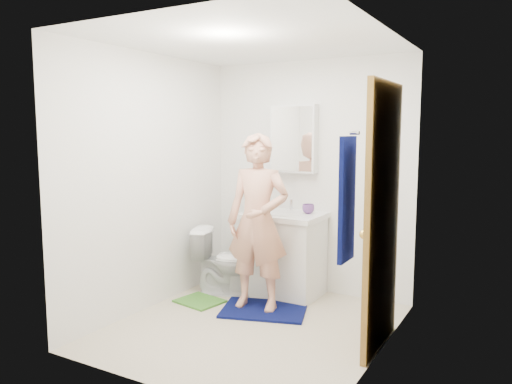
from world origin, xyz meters
TOP-DOWN VIEW (x-y plane):
  - floor at (0.00, 0.00)m, footprint 2.20×2.40m
  - ceiling at (0.00, 0.00)m, footprint 2.20×2.40m
  - wall_back at (0.00, 1.21)m, footprint 2.20×0.02m
  - wall_front at (0.00, -1.21)m, footprint 2.20×0.02m
  - wall_left at (-1.11, 0.00)m, footprint 0.02×2.40m
  - wall_right at (1.11, 0.00)m, footprint 0.02×2.40m
  - vanity_cabinet at (-0.15, 0.91)m, footprint 0.75×0.55m
  - countertop at (-0.15, 0.91)m, footprint 0.79×0.59m
  - sink_basin at (-0.15, 0.91)m, footprint 0.40×0.40m
  - faucet at (-0.15, 1.09)m, footprint 0.03×0.03m
  - medicine_cabinet at (-0.15, 1.14)m, footprint 0.50×0.12m
  - mirror_panel at (-0.15, 1.08)m, footprint 0.46×0.01m
  - door at (1.07, 0.15)m, footprint 0.05×0.80m
  - door_knob at (1.03, -0.17)m, footprint 0.07×0.07m
  - towel at (1.03, -0.57)m, footprint 0.03×0.24m
  - towel_hook at (1.07, -0.57)m, footprint 0.06×0.02m
  - toilet at (-0.67, 0.65)m, footprint 0.76×0.59m
  - bath_mat at (-0.09, 0.38)m, footprint 0.90×0.76m
  - green_rug at (-0.76, 0.28)m, footprint 0.48×0.43m
  - soap_dispenser at (-0.45, 0.89)m, footprint 0.10×0.10m
  - toothbrush_cup at (0.08, 1.01)m, footprint 0.15×0.15m
  - man at (-0.16, 0.40)m, footprint 0.65×0.47m

SIDE VIEW (x-z plane):
  - floor at x=0.00m, z-range -0.02..0.00m
  - green_rug at x=-0.76m, z-range 0.00..0.02m
  - bath_mat at x=-0.09m, z-range 0.00..0.02m
  - toilet at x=-0.67m, z-range 0.00..0.69m
  - vanity_cabinet at x=-0.15m, z-range 0.00..0.80m
  - countertop at x=-0.15m, z-range 0.80..0.85m
  - sink_basin at x=-0.15m, z-range 0.83..0.86m
  - man at x=-0.16m, z-range 0.02..1.66m
  - toothbrush_cup at x=0.08m, z-range 0.85..0.95m
  - faucet at x=-0.15m, z-range 0.85..0.97m
  - soap_dispenser at x=-0.45m, z-range 0.85..1.05m
  - door_knob at x=1.03m, z-range 0.91..0.98m
  - door at x=1.07m, z-range 0.00..2.05m
  - wall_back at x=0.00m, z-range 0.00..2.40m
  - wall_front at x=0.00m, z-range 0.00..2.40m
  - wall_left at x=-1.11m, z-range 0.00..2.40m
  - wall_right at x=1.11m, z-range 0.00..2.40m
  - towel at x=1.03m, z-range 0.85..1.65m
  - medicine_cabinet at x=-0.15m, z-range 1.25..1.95m
  - mirror_panel at x=-0.15m, z-range 1.27..1.93m
  - towel_hook at x=1.07m, z-range 1.66..1.68m
  - ceiling at x=0.00m, z-range 2.40..2.42m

